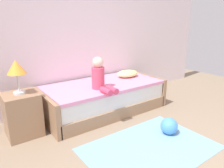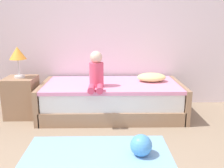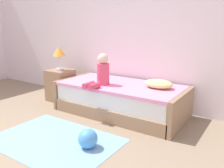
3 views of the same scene
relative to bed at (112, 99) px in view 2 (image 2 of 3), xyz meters
The scene contains 8 objects.
wall_rear 1.43m from the bed, 129.62° to the left, with size 7.20×0.10×2.90m, color white.
bed is the anchor object (origin of this frame).
nightstand 1.35m from the bed, behind, with size 0.44×0.44×0.60m, color #997556.
table_lamp 1.52m from the bed, behind, with size 0.24×0.24×0.45m.
child_figure 0.56m from the bed, 133.66° to the right, with size 0.20×0.51×0.50m.
pillow 0.70m from the bed, ahead, with size 0.44×0.30×0.13m, color #F2E58C.
toy_ball 1.25m from the bed, 76.41° to the right, with size 0.24×0.24×0.24m, color #4C99E5.
area_rug 1.33m from the bed, 97.74° to the right, with size 1.60×1.10×0.01m, color #7AA8CC.
Camera 2 is at (0.43, -1.56, 1.40)m, focal length 39.28 mm.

